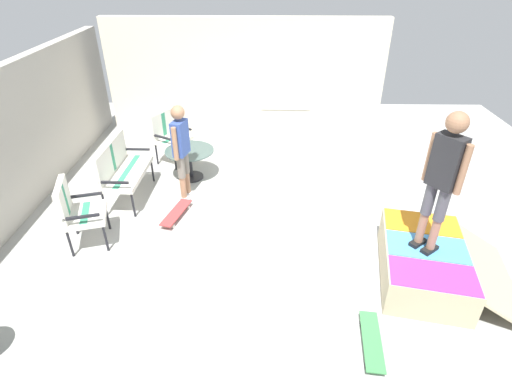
% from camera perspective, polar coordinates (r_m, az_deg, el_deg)
% --- Properties ---
extents(ground_plane, '(12.00, 12.00, 0.10)m').
position_cam_1_polar(ground_plane, '(6.25, 1.88, -5.85)').
color(ground_plane, '#A8A8A3').
extents(house_facade, '(0.23, 6.00, 2.57)m').
position_cam_1_polar(house_facade, '(9.13, -1.40, 15.71)').
color(house_facade, beige).
rests_on(house_facade, ground_plane).
extents(skate_ramp, '(1.90, 1.95, 0.49)m').
position_cam_1_polar(skate_ramp, '(5.72, 22.99, -9.09)').
color(skate_ramp, tan).
rests_on(skate_ramp, ground_plane).
extents(patio_bench, '(1.26, 0.58, 1.02)m').
position_cam_1_polar(patio_bench, '(7.10, -18.82, 3.55)').
color(patio_bench, black).
rests_on(patio_bench, ground_plane).
extents(patio_chair_near_house, '(0.81, 0.78, 1.02)m').
position_cam_1_polar(patio_chair_near_house, '(8.22, -12.38, 8.27)').
color(patio_chair_near_house, black).
rests_on(patio_chair_near_house, ground_plane).
extents(patio_chair_by_wall, '(0.75, 0.70, 1.02)m').
position_cam_1_polar(patio_chair_by_wall, '(6.16, -24.33, -2.15)').
color(patio_chair_by_wall, black).
rests_on(patio_chair_by_wall, ground_plane).
extents(patio_table, '(0.90, 0.90, 0.57)m').
position_cam_1_polar(patio_table, '(7.55, -9.36, 4.75)').
color(patio_table, black).
rests_on(patio_table, ground_plane).
extents(person_watching, '(0.47, 0.30, 1.66)m').
position_cam_1_polar(person_watching, '(6.69, -10.60, 6.35)').
color(person_watching, silver).
rests_on(person_watching, ground_plane).
extents(person_skater, '(0.40, 0.36, 1.79)m').
position_cam_1_polar(person_skater, '(4.99, 25.10, 2.37)').
color(person_skater, black).
rests_on(person_skater, skate_ramp).
extents(skateboard_by_bench, '(0.82, 0.41, 0.10)m').
position_cam_1_polar(skateboard_by_bench, '(6.59, -11.27, -2.92)').
color(skateboard_by_bench, '#B23838').
rests_on(skateboard_by_bench, ground_plane).
extents(skateboard_spare, '(0.82, 0.29, 0.10)m').
position_cam_1_polar(skateboard_spare, '(4.79, 16.14, -19.66)').
color(skateboard_spare, '#3F8C4C').
rests_on(skateboard_spare, ground_plane).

